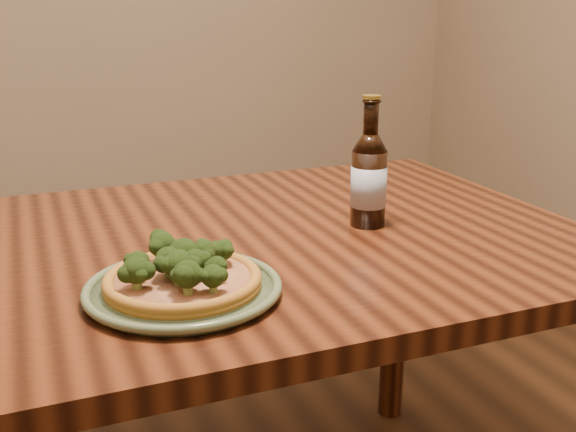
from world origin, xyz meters
name	(u,v)px	position (x,y,z in m)	size (l,w,h in m)	color
table	(160,295)	(0.00, 0.10, 0.66)	(1.60, 0.90, 0.75)	#4A220F
plate	(183,288)	(0.00, -0.12, 0.76)	(0.29, 0.29, 0.02)	#556646
pizza	(182,275)	(-0.01, -0.12, 0.78)	(0.23, 0.23, 0.07)	#A97126
beer_bottle	(369,179)	(0.40, 0.07, 0.84)	(0.07, 0.07, 0.25)	black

